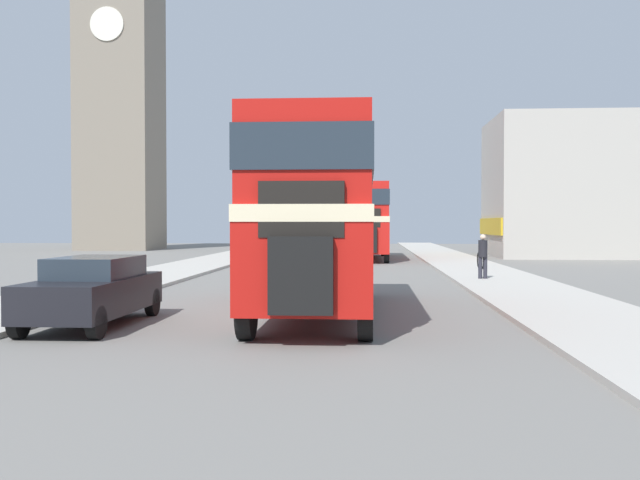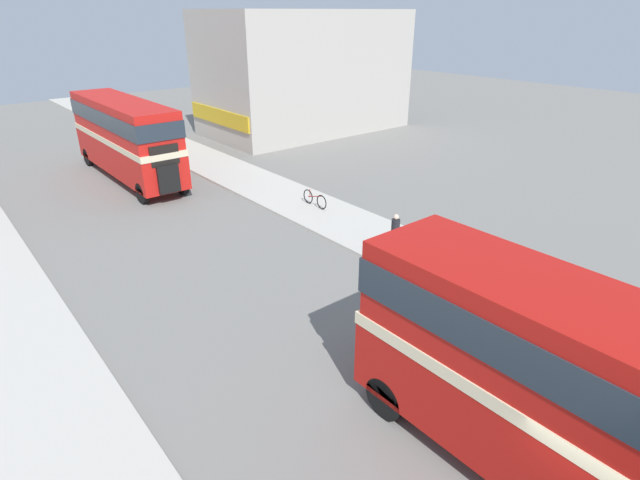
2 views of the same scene
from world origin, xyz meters
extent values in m
cube|color=#B2140F|center=(0.71, 0.70, 1.35)|extent=(2.49, 9.66, 1.68)
cube|color=beige|center=(0.71, 0.70, 2.35)|extent=(2.51, 9.71, 0.31)
cube|color=#B2140F|center=(0.71, 0.70, 3.42)|extent=(2.44, 9.46, 1.84)
cube|color=#232D38|center=(0.71, 0.70, 3.51)|extent=(2.51, 9.56, 0.83)
cylinder|color=black|center=(-0.39, 4.56, 0.54)|extent=(0.28, 1.08, 1.08)
cylinder|color=black|center=(1.81, 4.56, 0.54)|extent=(0.28, 1.08, 1.08)
cube|color=red|center=(1.79, 26.87, 1.37)|extent=(2.42, 10.64, 1.73)
cube|color=beige|center=(1.79, 26.87, 2.39)|extent=(2.45, 10.70, 0.31)
cube|color=red|center=(1.79, 26.87, 3.49)|extent=(2.38, 10.43, 1.88)
cube|color=#232D38|center=(1.79, 26.87, 3.59)|extent=(2.45, 10.54, 0.85)
cube|color=black|center=(1.79, 21.45, 1.29)|extent=(1.09, 0.20, 1.38)
cube|color=black|center=(1.79, 21.60, 2.46)|extent=(1.45, 0.12, 1.00)
cylinder|color=black|center=(0.72, 22.41, 0.54)|extent=(0.28, 1.08, 1.08)
cylinder|color=black|center=(2.86, 22.41, 0.54)|extent=(0.28, 1.08, 1.08)
cylinder|color=black|center=(0.72, 31.22, 0.54)|extent=(0.28, 1.08, 1.08)
cylinder|color=black|center=(2.86, 31.22, 0.54)|extent=(0.28, 1.08, 1.08)
cylinder|color=#282833|center=(6.01, 10.33, 0.52)|extent=(0.15, 0.15, 0.80)
cylinder|color=#282833|center=(6.19, 10.33, 0.52)|extent=(0.15, 0.15, 0.80)
cylinder|color=black|center=(6.10, 10.33, 1.23)|extent=(0.33, 0.33, 0.63)
sphere|color=beige|center=(6.10, 10.33, 1.65)|extent=(0.22, 0.22, 0.22)
torus|color=black|center=(6.96, 15.85, 0.48)|extent=(0.05, 0.71, 0.71)
torus|color=black|center=(6.96, 16.90, 0.48)|extent=(0.05, 0.71, 0.71)
cylinder|color=maroon|center=(6.96, 16.38, 0.62)|extent=(0.04, 1.06, 0.34)
cylinder|color=maroon|center=(6.96, 16.75, 0.69)|extent=(0.04, 0.04, 0.43)
cube|color=#B2ADA3|center=(17.64, 30.90, 4.48)|extent=(15.44, 8.44, 8.96)
cube|color=gold|center=(9.86, 30.90, 1.97)|extent=(0.12, 8.01, 1.08)
camera|label=1|loc=(1.86, -16.34, 2.16)|focal=40.00mm
camera|label=2|loc=(-7.39, -1.51, 8.83)|focal=28.00mm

